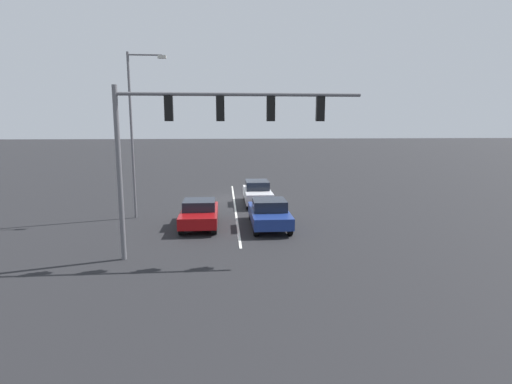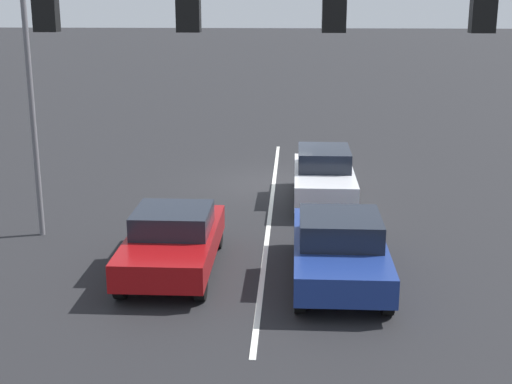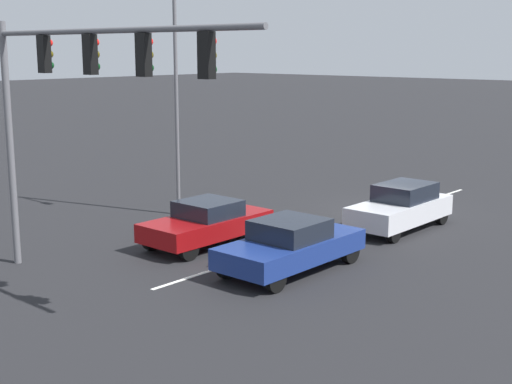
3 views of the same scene
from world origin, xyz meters
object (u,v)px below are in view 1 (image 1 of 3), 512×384
(car_silver_leftlane_second, at_px, (257,192))
(traffic_signal_gantry, at_px, (202,128))
(street_lamp_right_shoulder, at_px, (135,126))
(car_navy_leftlane_front, at_px, (269,213))
(car_maroon_midlane_front, at_px, (200,213))

(car_silver_leftlane_second, height_order, traffic_signal_gantry, traffic_signal_gantry)
(traffic_signal_gantry, xyz_separation_m, street_lamp_right_shoulder, (4.11, -7.28, 0.05))
(traffic_signal_gantry, bearing_deg, car_silver_leftlane_second, -105.73)
(street_lamp_right_shoulder, bearing_deg, car_silver_leftlane_second, -153.70)
(car_navy_leftlane_front, relative_size, traffic_signal_gantry, 0.48)
(car_maroon_midlane_front, distance_m, car_navy_leftlane_front, 3.68)
(car_navy_leftlane_front, height_order, traffic_signal_gantry, traffic_signal_gantry)
(car_silver_leftlane_second, distance_m, street_lamp_right_shoulder, 9.17)
(car_navy_leftlane_front, height_order, car_silver_leftlane_second, car_silver_leftlane_second)
(car_maroon_midlane_front, relative_size, car_navy_leftlane_front, 0.94)
(traffic_signal_gantry, bearing_deg, street_lamp_right_shoulder, -60.54)
(car_navy_leftlane_front, bearing_deg, car_silver_leftlane_second, -89.02)
(car_maroon_midlane_front, distance_m, car_silver_leftlane_second, 6.82)
(car_maroon_midlane_front, height_order, traffic_signal_gantry, traffic_signal_gantry)
(car_navy_leftlane_front, bearing_deg, street_lamp_right_shoulder, -20.04)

